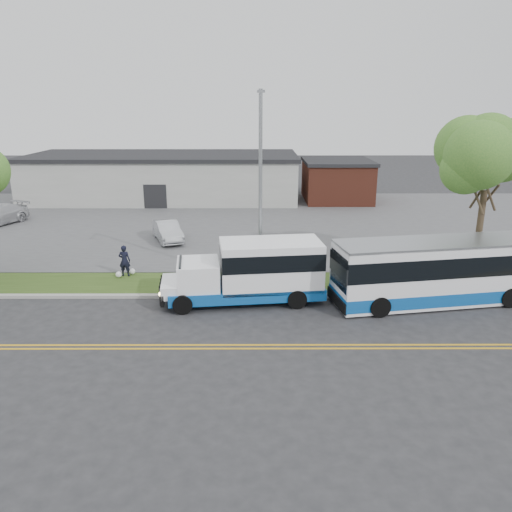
{
  "coord_description": "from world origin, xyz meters",
  "views": [
    {
      "loc": [
        2.73,
        -21.27,
        8.94
      ],
      "look_at": [
        2.79,
        2.7,
        1.6
      ],
      "focal_mm": 35.0,
      "sensor_mm": 36.0,
      "label": 1
    }
  ],
  "objects_px": {
    "streetlight_near": "(260,184)",
    "shuttle_bus": "(255,270)",
    "tree_east": "(488,163)",
    "transit_bus": "(448,271)",
    "pedestrian": "(125,261)",
    "parked_car_a": "(168,231)"
  },
  "relations": [
    {
      "from": "streetlight_near",
      "to": "shuttle_bus",
      "type": "height_order",
      "value": "streetlight_near"
    },
    {
      "from": "tree_east",
      "to": "streetlight_near",
      "type": "distance_m",
      "value": 11.05
    },
    {
      "from": "streetlight_near",
      "to": "transit_bus",
      "type": "xyz_separation_m",
      "value": [
        8.69,
        -2.13,
        -3.73
      ]
    },
    {
      "from": "parked_car_a",
      "to": "shuttle_bus",
      "type": "bearing_deg",
      "value": -81.97
    },
    {
      "from": "streetlight_near",
      "to": "pedestrian",
      "type": "xyz_separation_m",
      "value": [
        -7.2,
        1.27,
        -4.29
      ]
    },
    {
      "from": "parked_car_a",
      "to": "tree_east",
      "type": "bearing_deg",
      "value": -46.59
    },
    {
      "from": "tree_east",
      "to": "transit_bus",
      "type": "height_order",
      "value": "tree_east"
    },
    {
      "from": "streetlight_near",
      "to": "parked_car_a",
      "type": "distance_m",
      "value": 11.32
    },
    {
      "from": "transit_bus",
      "to": "pedestrian",
      "type": "bearing_deg",
      "value": 158.07
    },
    {
      "from": "shuttle_bus",
      "to": "parked_car_a",
      "type": "relative_size",
      "value": 1.91
    },
    {
      "from": "streetlight_near",
      "to": "pedestrian",
      "type": "bearing_deg",
      "value": 169.98
    },
    {
      "from": "shuttle_bus",
      "to": "streetlight_near",
      "type": "bearing_deg",
      "value": 75.45
    },
    {
      "from": "streetlight_near",
      "to": "parked_car_a",
      "type": "height_order",
      "value": "streetlight_near"
    },
    {
      "from": "tree_east",
      "to": "pedestrian",
      "type": "bearing_deg",
      "value": 176.86
    },
    {
      "from": "shuttle_bus",
      "to": "parked_car_a",
      "type": "xyz_separation_m",
      "value": [
        -5.84,
        10.46,
        -0.77
      ]
    },
    {
      "from": "parked_car_a",
      "to": "transit_bus",
      "type": "bearing_deg",
      "value": -56.6
    },
    {
      "from": "tree_east",
      "to": "transit_bus",
      "type": "bearing_deg",
      "value": -133.83
    },
    {
      "from": "tree_east",
      "to": "pedestrian",
      "type": "distance_m",
      "value": 18.97
    },
    {
      "from": "streetlight_near",
      "to": "shuttle_bus",
      "type": "xyz_separation_m",
      "value": [
        -0.28,
        -2.04,
        -3.69
      ]
    },
    {
      "from": "streetlight_near",
      "to": "pedestrian",
      "type": "height_order",
      "value": "streetlight_near"
    },
    {
      "from": "tree_east",
      "to": "parked_car_a",
      "type": "distance_m",
      "value": 19.72
    },
    {
      "from": "transit_bus",
      "to": "pedestrian",
      "type": "height_order",
      "value": "transit_bus"
    }
  ]
}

